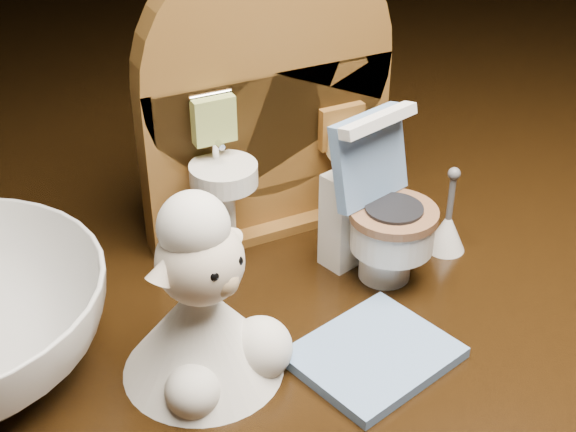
{
  "coord_description": "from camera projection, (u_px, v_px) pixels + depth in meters",
  "views": [
    {
      "loc": [
        -0.15,
        -0.26,
        0.23
      ],
      "look_at": [
        -0.02,
        -0.0,
        0.05
      ],
      "focal_mm": 50.0,
      "sensor_mm": 36.0,
      "label": 1
    }
  ],
  "objects": [
    {
      "name": "backdrop_panel",
      "position": [
        267.0,
        108.0,
        0.39
      ],
      "size": [
        0.13,
        0.05,
        0.15
      ],
      "color": "brown",
      "rests_on": "ground"
    },
    {
      "name": "toy_toilet",
      "position": [
        376.0,
        217.0,
        0.37
      ],
      "size": [
        0.05,
        0.06,
        0.08
      ],
      "rotation": [
        0.0,
        0.0,
        0.27
      ],
      "color": "white",
      "rests_on": "ground"
    },
    {
      "name": "bath_mat",
      "position": [
        374.0,
        355.0,
        0.33
      ],
      "size": [
        0.07,
        0.07,
        0.0
      ],
      "primitive_type": "cube",
      "rotation": [
        0.0,
        0.0,
        0.26
      ],
      "color": "#698EC0",
      "rests_on": "ground"
    },
    {
      "name": "toilet_brush",
      "position": [
        447.0,
        228.0,
        0.4
      ],
      "size": [
        0.02,
        0.02,
        0.05
      ],
      "color": "white",
      "rests_on": "ground"
    },
    {
      "name": "plush_lamb",
      "position": [
        204.0,
        314.0,
        0.31
      ],
      "size": [
        0.07,
        0.07,
        0.09
      ],
      "rotation": [
        0.0,
        0.0,
        0.38
      ],
      "color": "white",
      "rests_on": "ground"
    }
  ]
}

